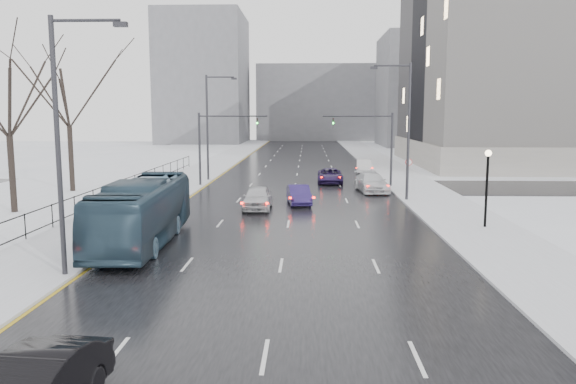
# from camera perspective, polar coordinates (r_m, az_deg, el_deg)

# --- Properties ---
(road) EXTENTS (16.00, 150.00, 0.04)m
(road) POSITION_cam_1_polar(r_m,az_deg,el_deg) (61.38, 0.97, 1.98)
(road) COLOR black
(road) RESTS_ON ground
(cross_road) EXTENTS (130.00, 10.00, 0.04)m
(cross_road) POSITION_cam_1_polar(r_m,az_deg,el_deg) (49.46, 0.71, 0.54)
(cross_road) COLOR black
(cross_road) RESTS_ON ground
(sidewalk_left) EXTENTS (5.00, 150.00, 0.16)m
(sidewalk_left) POSITION_cam_1_polar(r_m,az_deg,el_deg) (62.45, -8.72, 2.05)
(sidewalk_left) COLOR silver
(sidewalk_left) RESTS_ON ground
(sidewalk_right) EXTENTS (5.00, 150.00, 0.16)m
(sidewalk_right) POSITION_cam_1_polar(r_m,az_deg,el_deg) (62.08, 10.71, 1.97)
(sidewalk_right) COLOR silver
(sidewalk_right) RESTS_ON ground
(park_strip) EXTENTS (14.00, 150.00, 0.12)m
(park_strip) POSITION_cam_1_polar(r_m,az_deg,el_deg) (64.89, -16.99, 1.99)
(park_strip) COLOR white
(park_strip) RESTS_ON ground
(tree_park_d) EXTENTS (8.75, 8.75, 12.50)m
(tree_park_d) POSITION_cam_1_polar(r_m,az_deg,el_deg) (40.32, -26.00, -1.99)
(tree_park_d) COLOR black
(tree_park_d) RESTS_ON ground
(tree_park_e) EXTENTS (9.45, 9.45, 13.50)m
(tree_park_e) POSITION_cam_1_polar(r_m,az_deg,el_deg) (49.41, -21.01, -0.02)
(tree_park_e) COLOR black
(tree_park_e) RESTS_ON ground
(iron_fence) EXTENTS (0.06, 70.00, 1.30)m
(iron_fence) POSITION_cam_1_polar(r_m,az_deg,el_deg) (34.53, -22.15, -1.78)
(iron_fence) COLOR black
(iron_fence) RESTS_ON sidewalk_left
(streetlight_r_mid) EXTENTS (2.95, 0.25, 10.00)m
(streetlight_r_mid) POSITION_cam_1_polar(r_m,az_deg,el_deg) (41.65, 11.85, 6.71)
(streetlight_r_mid) COLOR #2D2D33
(streetlight_r_mid) RESTS_ON ground
(streetlight_l_near) EXTENTS (2.95, 0.25, 10.00)m
(streetlight_l_near) POSITION_cam_1_polar(r_m,az_deg,el_deg) (23.00, -21.87, 5.46)
(streetlight_l_near) COLOR #2D2D33
(streetlight_l_near) RESTS_ON ground
(streetlight_l_far) EXTENTS (2.95, 0.25, 10.00)m
(streetlight_l_far) POSITION_cam_1_polar(r_m,az_deg,el_deg) (53.85, -7.97, 7.04)
(streetlight_l_far) COLOR #2D2D33
(streetlight_l_far) RESTS_ON ground
(lamppost_r_mid) EXTENTS (0.36, 0.36, 4.28)m
(lamppost_r_mid) POSITION_cam_1_polar(r_m,az_deg,el_deg) (32.76, 19.58, 1.44)
(lamppost_r_mid) COLOR black
(lamppost_r_mid) RESTS_ON sidewalk_right
(mast_signal_right) EXTENTS (6.10, 0.33, 6.50)m
(mast_signal_right) POSITION_cam_1_polar(r_m,az_deg,el_deg) (49.48, 9.27, 5.19)
(mast_signal_right) COLOR #2D2D33
(mast_signal_right) RESTS_ON ground
(mast_signal_left) EXTENTS (6.10, 0.33, 6.50)m
(mast_signal_left) POSITION_cam_1_polar(r_m,az_deg,el_deg) (49.81, -7.77, 5.24)
(mast_signal_left) COLOR #2D2D33
(mast_signal_left) RESTS_ON ground
(no_uturn_sign) EXTENTS (0.60, 0.06, 2.70)m
(no_uturn_sign) POSITION_cam_1_polar(r_m,az_deg,el_deg) (45.94, 12.16, 2.66)
(no_uturn_sign) COLOR #2D2D33
(no_uturn_sign) RESTS_ON sidewalk_right
(bldg_far_right) EXTENTS (24.00, 20.00, 22.00)m
(bldg_far_right) POSITION_cam_1_polar(r_m,az_deg,el_deg) (119.20, 15.28, 9.88)
(bldg_far_right) COLOR slate
(bldg_far_right) RESTS_ON ground
(bldg_far_left) EXTENTS (18.00, 22.00, 28.00)m
(bldg_far_left) POSITION_cam_1_polar(r_m,az_deg,el_deg) (128.36, -8.53, 11.25)
(bldg_far_left) COLOR slate
(bldg_far_left) RESTS_ON ground
(bldg_far_center) EXTENTS (30.00, 18.00, 18.00)m
(bldg_far_center) POSITION_cam_1_polar(r_m,az_deg,el_deg) (141.09, 3.22, 8.98)
(bldg_far_center) COLOR slate
(bldg_far_center) RESTS_ON ground
(bus) EXTENTS (3.10, 11.50, 3.18)m
(bus) POSITION_cam_1_polar(r_m,az_deg,el_deg) (28.43, -14.54, -1.96)
(bus) COLOR #2C4456
(bus) RESTS_ON road
(sedan_center_near) EXTENTS (1.86, 4.56, 1.55)m
(sedan_center_near) POSITION_cam_1_polar(r_m,az_deg,el_deg) (37.65, -3.10, -0.58)
(sedan_center_near) COLOR silver
(sedan_center_near) RESTS_ON road
(sedan_right_near) EXTENTS (1.96, 4.29, 1.36)m
(sedan_right_near) POSITION_cam_1_polar(r_m,az_deg,el_deg) (39.66, 1.11, -0.28)
(sedan_right_near) COLOR navy
(sedan_right_near) RESTS_ON road
(sedan_right_cross) EXTENTS (2.29, 4.90, 1.36)m
(sedan_right_cross) POSITION_cam_1_polar(r_m,az_deg,el_deg) (52.01, 4.30, 1.66)
(sedan_right_cross) COLOR #28194B
(sedan_right_cross) RESTS_ON road
(sedan_right_far) EXTENTS (2.78, 5.52, 1.54)m
(sedan_right_far) POSITION_cam_1_polar(r_m,az_deg,el_deg) (46.52, 8.49, 0.96)
(sedan_right_far) COLOR silver
(sedan_right_far) RESTS_ON road
(sedan_right_distant) EXTENTS (1.88, 4.58, 1.47)m
(sedan_right_distant) POSITION_cam_1_polar(r_m,az_deg,el_deg) (61.23, 7.72, 2.61)
(sedan_right_distant) COLOR silver
(sedan_right_distant) RESTS_ON road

